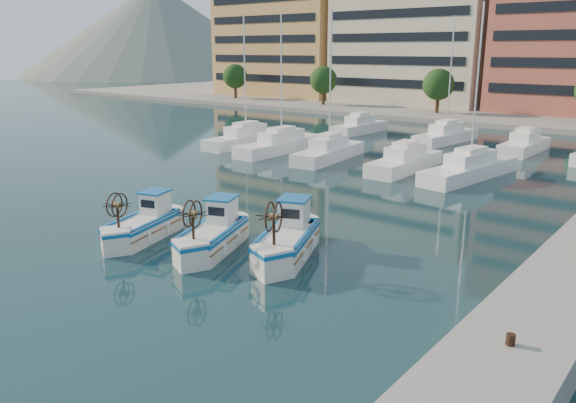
{
  "coord_description": "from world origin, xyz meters",
  "views": [
    {
      "loc": [
        16.63,
        -15.72,
        8.57
      ],
      "look_at": [
        0.41,
        4.57,
        1.5
      ],
      "focal_mm": 35.0,
      "sensor_mm": 36.0,
      "label": 1
    }
  ],
  "objects": [
    {
      "name": "ground",
      "position": [
        0.0,
        0.0,
        0.0
      ],
      "size": [
        300.0,
        300.0,
        0.0
      ],
      "primitive_type": "plane",
      "color": "#1A3E45",
      "rests_on": "ground"
    },
    {
      "name": "hill_west",
      "position": [
        -140.0,
        110.0,
        0.0
      ],
      "size": [
        180.0,
        180.0,
        60.0
      ],
      "primitive_type": "cone",
      "color": "slate",
      "rests_on": "ground"
    },
    {
      "name": "yacht_marina",
      "position": [
        -3.23,
        27.47,
        0.53
      ],
      "size": [
        40.89,
        23.06,
        11.5
      ],
      "color": "white",
      "rests_on": "ground"
    },
    {
      "name": "fishing_boat_a",
      "position": [
        -4.19,
        -0.43,
        0.72
      ],
      "size": [
        2.78,
        4.31,
        2.61
      ],
      "rotation": [
        0.0,
        0.0,
        0.29
      ],
      "color": "silver",
      "rests_on": "ground"
    },
    {
      "name": "fishing_boat_b",
      "position": [
        -0.54,
        0.5,
        0.75
      ],
      "size": [
        3.19,
        4.54,
        2.74
      ],
      "rotation": [
        0.0,
        0.0,
        0.37
      ],
      "color": "silver",
      "rests_on": "ground"
    },
    {
      "name": "fishing_boat_c",
      "position": [
        2.48,
        1.96,
        0.8
      ],
      "size": [
        3.5,
        4.84,
        2.92
      ],
      "rotation": [
        0.0,
        0.0,
        0.4
      ],
      "color": "silver",
      "rests_on": "ground"
    }
  ]
}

